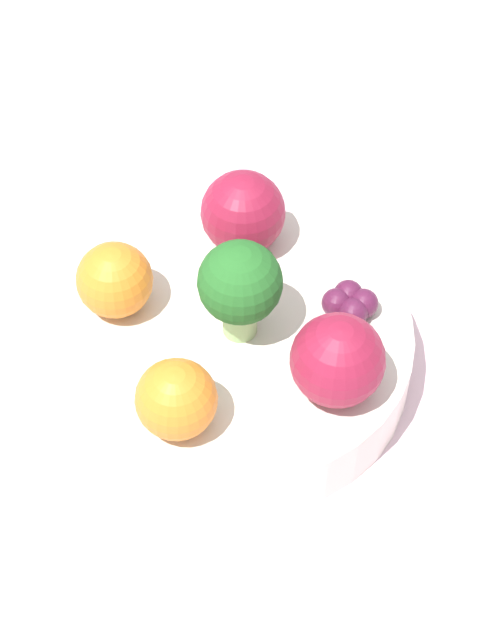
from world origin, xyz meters
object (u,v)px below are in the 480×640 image
object	(u,v)px
bowl	(240,350)
orange_back	(115,280)
grape_cluster	(350,304)
orange_front	(176,399)
broccoli	(236,287)
apple_green	(243,212)
apple_red	(338,360)

from	to	relation	value
bowl	orange_back	bearing A→B (deg)	-19.53
grape_cluster	orange_front	bearing A→B (deg)	33.13
orange_back	grape_cluster	size ratio (longest dim) A/B	1.34
broccoli	apple_green	size ratio (longest dim) A/B	1.27
apple_green	orange_back	bearing A→B (deg)	29.69
broccoli	orange_front	bearing A→B (deg)	58.39
grape_cluster	bowl	bearing A→B (deg)	5.75
apple_red	orange_front	size ratio (longest dim) A/B	1.18
broccoli	apple_red	xyz separation A→B (m)	(-0.06, 0.05, -0.01)
bowl	orange_back	distance (m)	0.10
bowl	apple_red	xyz separation A→B (m)	(-0.05, 0.05, 0.05)
bowl	grape_cluster	distance (m)	0.08
bowl	apple_green	xyz separation A→B (m)	(-0.01, -0.08, 0.05)
orange_back	grape_cluster	distance (m)	0.15
apple_red	grape_cluster	xyz separation A→B (m)	(-0.02, -0.06, -0.02)
bowl	orange_front	distance (m)	0.09
apple_green	apple_red	bearing A→B (deg)	109.41
broccoli	bowl	bearing A→B (deg)	-147.87
orange_front	orange_back	size ratio (longest dim) A/B	0.99
apple_red	orange_front	world-z (taller)	apple_red
orange_front	bowl	bearing A→B (deg)	-122.46
orange_back	apple_green	bearing A→B (deg)	-150.31
bowl	apple_red	distance (m)	0.09
grape_cluster	apple_green	bearing A→B (deg)	-47.77
orange_front	grape_cluster	world-z (taller)	orange_front
broccoli	apple_red	world-z (taller)	broccoli
apple_red	apple_green	xyz separation A→B (m)	(0.05, -0.13, -0.00)
bowl	grape_cluster	bearing A→B (deg)	-174.25
apple_green	grape_cluster	world-z (taller)	apple_green
bowl	orange_back	world-z (taller)	orange_back
broccoli	orange_front	size ratio (longest dim) A/B	1.48
broccoli	orange_front	distance (m)	0.08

